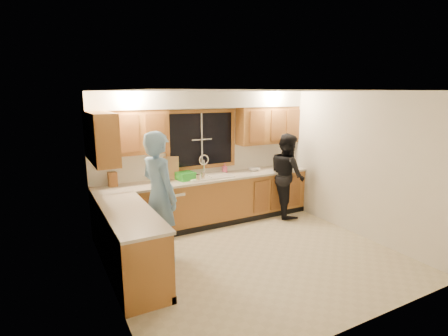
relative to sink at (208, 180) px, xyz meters
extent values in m
plane|color=beige|center=(0.00, -1.60, -0.86)|extent=(4.20, 4.20, 0.00)
plane|color=white|center=(0.00, -1.60, 1.64)|extent=(4.20, 4.20, 0.00)
plane|color=white|center=(0.00, 0.30, 0.39)|extent=(4.20, 0.00, 4.20)
plane|color=white|center=(-2.10, -1.60, 0.39)|extent=(0.00, 3.80, 3.80)
plane|color=white|center=(2.10, -1.60, 0.39)|extent=(0.00, 3.80, 3.80)
cube|color=#AB6D31|center=(0.00, 0.00, -0.42)|extent=(4.20, 0.60, 0.88)
cube|color=#AB6D31|center=(-1.80, -1.25, -0.42)|extent=(0.60, 1.90, 0.88)
cube|color=beige|center=(0.00, -0.02, 0.04)|extent=(4.20, 0.63, 0.04)
cube|color=beige|center=(-1.79, -1.25, 0.04)|extent=(0.63, 1.90, 0.04)
cube|color=#AB6D31|center=(-1.43, 0.13, 0.96)|extent=(1.35, 0.33, 0.75)
cube|color=#AB6D31|center=(1.43, 0.13, 0.96)|extent=(1.35, 0.33, 0.75)
cube|color=#AB6D31|center=(-1.94, -0.48, 0.96)|extent=(0.33, 0.90, 0.75)
cube|color=silver|center=(0.00, 0.12, 1.49)|extent=(4.20, 0.35, 0.30)
cube|color=black|center=(0.00, 0.29, 0.74)|extent=(1.30, 0.01, 1.00)
cube|color=#AB6D31|center=(0.00, 0.28, 1.27)|extent=(1.44, 0.03, 0.07)
cube|color=#AB6D31|center=(0.00, 0.28, 0.20)|extent=(1.44, 0.03, 0.07)
cube|color=#AB6D31|center=(-0.69, 0.28, 0.74)|extent=(0.07, 0.03, 1.00)
cube|color=#AB6D31|center=(0.69, 0.28, 0.74)|extent=(0.07, 0.03, 1.00)
cube|color=white|center=(0.00, 0.00, 0.07)|extent=(0.86, 0.52, 0.03)
cube|color=white|center=(-0.21, 0.00, -0.02)|extent=(0.38, 0.42, 0.18)
cube|color=white|center=(0.21, 0.00, -0.02)|extent=(0.38, 0.42, 0.18)
cylinder|color=silver|center=(0.00, 0.20, 0.22)|extent=(0.04, 0.04, 0.28)
torus|color=silver|center=(0.00, 0.20, 0.36)|extent=(0.21, 0.03, 0.21)
cube|color=silver|center=(-0.85, -0.01, -0.45)|extent=(0.60, 0.56, 0.82)
cube|color=silver|center=(-1.80, -1.82, -0.41)|extent=(0.58, 0.75, 0.90)
imported|color=#6C9DCC|center=(-1.27, -0.96, 0.11)|extent=(0.64, 0.81, 1.95)
imported|color=black|center=(1.61, -0.32, -0.02)|extent=(0.82, 0.95, 1.69)
cube|color=brown|center=(-1.72, 0.16, 0.18)|extent=(0.15, 0.13, 0.25)
cube|color=tan|center=(-0.67, 0.22, 0.26)|extent=(0.33, 0.23, 0.41)
cube|color=green|center=(-0.46, 0.01, 0.12)|extent=(0.34, 0.33, 0.14)
imported|color=#D7527B|center=(0.44, 0.18, 0.15)|extent=(0.10, 0.11, 0.19)
imported|color=silver|center=(1.04, 0.04, 0.08)|extent=(0.28, 0.28, 0.06)
cylinder|color=beige|center=(-0.32, -0.22, 0.12)|extent=(0.08, 0.08, 0.13)
cylinder|color=beige|center=(-0.18, -0.14, 0.12)|extent=(0.09, 0.09, 0.13)
camera|label=1|loc=(-2.76, -5.77, 1.61)|focal=28.00mm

